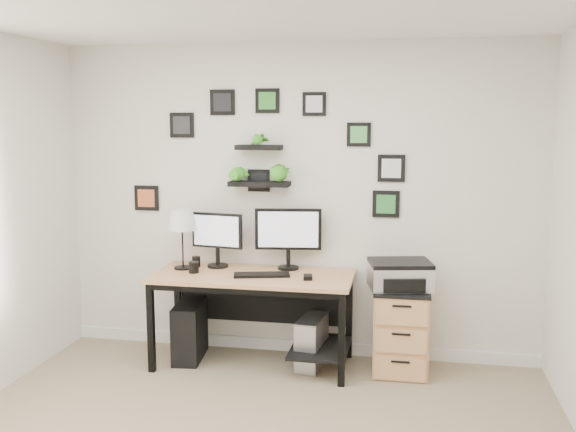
% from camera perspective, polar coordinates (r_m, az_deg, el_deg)
% --- Properties ---
extents(room, '(4.00, 4.00, 4.00)m').
position_cam_1_polar(room, '(5.63, 0.76, -11.44)').
color(room, tan).
rests_on(room, ground).
extents(desk, '(1.60, 0.70, 0.75)m').
position_cam_1_polar(desk, '(5.20, -2.67, -6.46)').
color(desk, tan).
rests_on(desk, ground).
extents(monitor_left, '(0.45, 0.20, 0.46)m').
position_cam_1_polar(monitor_left, '(5.37, -6.32, -1.75)').
color(monitor_left, black).
rests_on(monitor_left, desk).
extents(monitor_right, '(0.54, 0.20, 0.51)m').
position_cam_1_polar(monitor_right, '(5.26, 0.02, -1.56)').
color(monitor_right, black).
rests_on(monitor_right, desk).
extents(keyboard, '(0.46, 0.24, 0.02)m').
position_cam_1_polar(keyboard, '(5.09, -2.36, -5.25)').
color(keyboard, black).
rests_on(keyboard, desk).
extents(mouse, '(0.08, 0.11, 0.03)m').
position_cam_1_polar(mouse, '(4.99, 1.78, -5.46)').
color(mouse, black).
rests_on(mouse, desk).
extents(table_lamp, '(0.24, 0.24, 0.50)m').
position_cam_1_polar(table_lamp, '(5.33, -9.40, -0.46)').
color(table_lamp, black).
rests_on(table_lamp, desk).
extents(mug, '(0.08, 0.08, 0.09)m').
position_cam_1_polar(mug, '(5.24, -8.38, -4.53)').
color(mug, black).
rests_on(mug, desk).
extents(pen_cup, '(0.07, 0.07, 0.09)m').
position_cam_1_polar(pen_cup, '(5.45, -8.17, -4.04)').
color(pen_cup, black).
rests_on(pen_cup, desk).
extents(pc_tower_black, '(0.26, 0.49, 0.47)m').
position_cam_1_polar(pc_tower_black, '(5.47, -8.73, -10.05)').
color(pc_tower_black, black).
rests_on(pc_tower_black, ground).
extents(pc_tower_grey, '(0.23, 0.43, 0.41)m').
position_cam_1_polar(pc_tower_grey, '(5.25, 2.10, -11.16)').
color(pc_tower_grey, gray).
rests_on(pc_tower_grey, ground).
extents(file_cabinet, '(0.43, 0.53, 0.67)m').
position_cam_1_polar(file_cabinet, '(5.21, 10.05, -9.91)').
color(file_cabinet, tan).
rests_on(file_cabinet, ground).
extents(printer, '(0.53, 0.46, 0.21)m').
position_cam_1_polar(printer, '(5.09, 9.92, -5.15)').
color(printer, silver).
rests_on(printer, file_cabinet).
extents(wall_decor, '(2.32, 0.18, 1.04)m').
position_cam_1_polar(wall_decor, '(5.29, -2.02, 5.22)').
color(wall_decor, black).
rests_on(wall_decor, ground).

